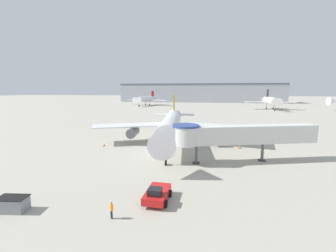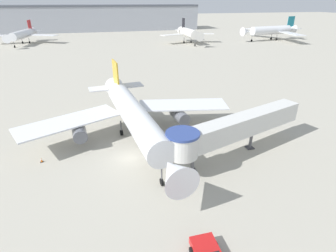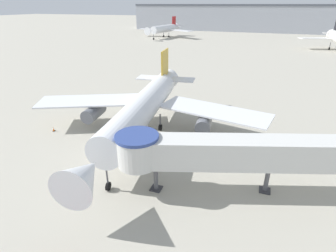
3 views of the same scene
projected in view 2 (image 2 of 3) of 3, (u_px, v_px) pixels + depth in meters
ground_plane at (130, 158)px, 36.85m from camera, size 800.00×800.00×0.00m
main_airplane at (133, 115)px, 39.99m from camera, size 34.33×33.47×10.05m
jet_bridge at (231, 129)px, 35.17m from camera, size 22.41×9.73×6.12m
traffic_cone_starboard_wing at (214, 127)px, 44.94m from camera, size 0.48×0.48×0.79m
traffic_cone_port_wing at (41, 160)px, 35.80m from camera, size 0.38×0.38×0.63m
background_jet_teal_tail at (272, 30)px, 141.78m from camera, size 36.35×40.46×11.92m
background_jet_black_tail at (189, 33)px, 130.50m from camera, size 28.82×26.84×11.58m
background_jet_red_tail at (22, 34)px, 129.13m from camera, size 33.20×31.28×10.60m
terminal_building at (94, 18)px, 184.89m from camera, size 147.61×23.88×16.99m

